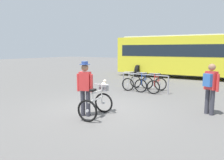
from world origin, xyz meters
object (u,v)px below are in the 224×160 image
object	(u,v)px
racked_bike_white	(132,82)
bus_distant	(186,54)
pedestrian_with_backpack	(210,86)
featured_bicycle	(98,101)
person_with_featured_bike	(85,86)
racked_bike_red	(157,85)
racked_bike_blue	(144,83)

from	to	relation	value
racked_bike_white	bus_distant	xyz separation A→B (m)	(1.14, 6.34, 1.37)
bus_distant	pedestrian_with_backpack	bearing A→B (deg)	-71.52
featured_bicycle	person_with_featured_bike	distance (m)	0.61
featured_bicycle	person_with_featured_bike	size ratio (longest dim) A/B	0.72
featured_bicycle	person_with_featured_bike	world-z (taller)	person_with_featured_bike
racked_bike_red	pedestrian_with_backpack	world-z (taller)	pedestrian_with_backpack
racked_bike_white	bus_distant	size ratio (longest dim) A/B	0.11
racked_bike_white	bus_distant	bearing A→B (deg)	79.83
racked_bike_white	racked_bike_blue	world-z (taller)	same
racked_bike_red	person_with_featured_bike	bearing A→B (deg)	-96.41
person_with_featured_bike	bus_distant	size ratio (longest dim) A/B	0.17
person_with_featured_bike	pedestrian_with_backpack	distance (m)	3.96
person_with_featured_bike	racked_bike_white	bearing A→B (deg)	100.16
featured_bicycle	racked_bike_white	bearing A→B (deg)	104.47
racked_bike_blue	person_with_featured_bike	bearing A→B (deg)	-88.05
racked_bike_red	featured_bicycle	xyz separation A→B (m)	(-0.21, -4.55, 0.12)
racked_bike_blue	pedestrian_with_backpack	bearing A→B (deg)	-36.47
racked_bike_red	featured_bicycle	bearing A→B (deg)	-92.68
featured_bicycle	pedestrian_with_backpack	size ratio (longest dim) A/B	0.76
racked_bike_blue	person_with_featured_bike	world-z (taller)	person_with_featured_bike
racked_bike_white	featured_bicycle	bearing A→B (deg)	-75.53
racked_bike_red	person_with_featured_bike	xyz separation A→B (m)	(-0.54, -4.77, 0.58)
racked_bike_white	pedestrian_with_backpack	size ratio (longest dim) A/B	0.70
person_with_featured_bike	pedestrian_with_backpack	world-z (taller)	person_with_featured_bike
featured_bicycle	pedestrian_with_backpack	bearing A→B (deg)	35.13
racked_bike_white	person_with_featured_bike	world-z (taller)	person_with_featured_bike
person_with_featured_bike	bus_distant	bearing A→B (deg)	88.59
racked_bike_red	racked_bike_white	bearing A→B (deg)	178.15
racked_bike_white	pedestrian_with_backpack	bearing A→B (deg)	-31.75
racked_bike_blue	bus_distant	distance (m)	6.53
racked_bike_white	racked_bike_blue	bearing A→B (deg)	-1.85
racked_bike_white	racked_bike_blue	size ratio (longest dim) A/B	0.98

